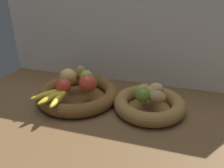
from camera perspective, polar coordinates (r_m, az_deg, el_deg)
name	(u,v)px	position (r cm, az deg, el deg)	size (l,w,h in cm)	color
ground_plane	(114,110)	(96.53, 0.60, -6.81)	(140.00, 90.00, 3.00)	brown
back_wall	(132,30)	(113.36, 5.10, 13.74)	(140.00, 3.00, 55.00)	silver
fruit_bowl_left	(78,94)	(102.14, -8.79, -2.50)	(36.85, 36.85, 5.86)	brown
fruit_bowl_right	(149,104)	(93.87, 9.60, -5.16)	(29.83, 29.83, 5.86)	olive
apple_red_front	(63,86)	(95.70, -12.48, -0.50)	(6.57, 6.57, 6.57)	#CC422D
apple_red_right	(88,83)	(95.17, -6.15, 0.26)	(7.86, 7.86, 7.86)	#CC422D
apple_golden_left	(68,77)	(102.72, -11.24, 1.80)	(7.81, 7.81, 7.81)	#DBB756
apple_green_back	(87,77)	(102.85, -6.58, 1.78)	(6.56, 6.56, 6.56)	#8CAD3D
pear_brown	(81,74)	(104.58, -7.92, 2.60)	(5.33, 5.20, 8.22)	olive
banana_bunch_front	(55,95)	(92.96, -14.54, -2.86)	(13.37, 17.57, 2.66)	gold
potato_large	(150,92)	(91.19, 9.85, -2.07)	(6.48, 5.40, 5.16)	#A38451
potato_small	(157,97)	(88.23, 11.57, -3.26)	(6.86, 5.39, 4.97)	#A38451
potato_oblong	(143,89)	(94.19, 7.96, -1.31)	(8.08, 4.48, 4.32)	#A38451
potato_back	(156,89)	(94.91, 11.37, -1.15)	(6.14, 5.23, 4.96)	tan
lime_near	(143,94)	(87.94, 7.91, -2.69)	(5.98, 5.98, 5.98)	olive
chili_pepper	(154,99)	(89.16, 10.87, -3.87)	(2.26, 2.26, 12.44)	red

